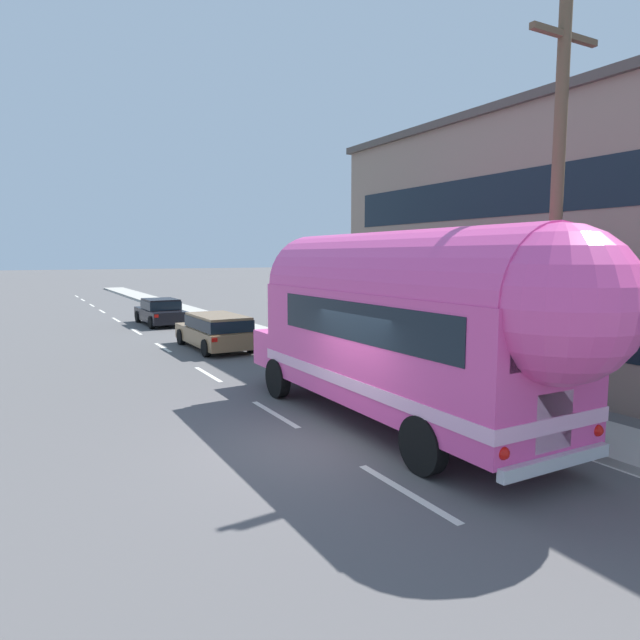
# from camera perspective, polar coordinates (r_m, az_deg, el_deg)

# --- Properties ---
(ground_plane) EXTENTS (300.00, 300.00, 0.00)m
(ground_plane) POSITION_cam_1_polar(r_m,az_deg,el_deg) (10.87, 0.63, -12.75)
(ground_plane) COLOR #565454
(lane_markings) EXTENTS (3.85, 80.00, 0.01)m
(lane_markings) POSITION_cam_1_polar(r_m,az_deg,el_deg) (23.58, -9.83, -2.24)
(lane_markings) COLOR silver
(lane_markings) RESTS_ON ground
(sidewalk_slab) EXTENTS (2.01, 90.00, 0.15)m
(sidewalk_slab) POSITION_cam_1_polar(r_m,az_deg,el_deg) (21.58, -1.78, -2.78)
(sidewalk_slab) COLOR #ADA89E
(sidewalk_slab) RESTS_ON ground
(utility_pole) EXTENTS (1.80, 0.24, 8.50)m
(utility_pole) POSITION_cam_1_polar(r_m,az_deg,el_deg) (11.75, 23.22, 10.09)
(utility_pole) COLOR brown
(utility_pole) RESTS_ON ground
(painted_bus) EXTENTS (2.64, 10.28, 4.12)m
(painted_bus) POSITION_cam_1_polar(r_m,az_deg,el_deg) (11.28, 9.15, -0.08)
(painted_bus) COLOR #EA4C9E
(painted_bus) RESTS_ON ground
(car_lead) EXTENTS (1.96, 4.66, 1.37)m
(car_lead) POSITION_cam_1_polar(r_m,az_deg,el_deg) (21.69, -10.71, -0.94)
(car_lead) COLOR olive
(car_lead) RESTS_ON ground
(car_second) EXTENTS (1.94, 4.52, 1.37)m
(car_second) POSITION_cam_1_polar(r_m,az_deg,el_deg) (30.18, -16.16, 0.92)
(car_second) COLOR black
(car_second) RESTS_ON ground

